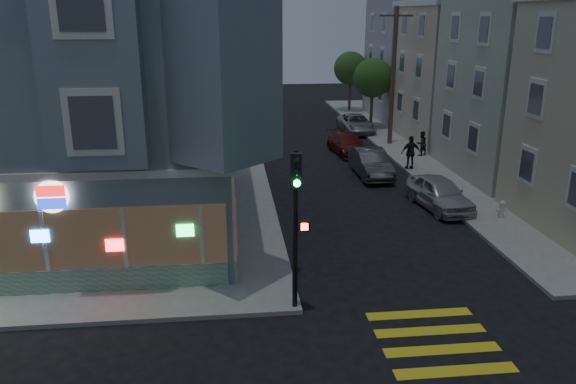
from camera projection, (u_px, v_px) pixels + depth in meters
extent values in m
plane|color=black|center=(199.00, 360.00, 14.70)|extent=(120.00, 120.00, 0.00)
cube|color=gray|center=(548.00, 144.00, 38.85)|extent=(24.00, 42.00, 0.15)
cube|color=slate|center=(55.00, 91.00, 22.78)|extent=(14.00, 14.00, 11.00)
cube|color=silver|center=(60.00, 131.00, 23.28)|extent=(14.30, 14.30, 0.25)
cube|color=#196B33|center=(11.00, 284.00, 17.65)|extent=(13.60, 0.12, 0.80)
cube|color=#382B1E|center=(4.00, 243.00, 17.22)|extent=(13.60, 0.10, 2.00)
cylinder|color=white|center=(52.00, 197.00, 16.87)|extent=(1.00, 0.12, 1.00)
cube|color=#ADB79F|center=(572.00, 77.00, 30.24)|extent=(12.00, 8.60, 10.50)
cube|color=#C5B498|center=(494.00, 74.00, 38.99)|extent=(12.00, 8.60, 9.00)
cube|color=#A5A1B1|center=(446.00, 54.00, 47.29)|extent=(12.00, 8.60, 10.50)
cylinder|color=#4C3826|center=(393.00, 77.00, 37.26)|extent=(0.30, 0.30, 9.00)
cube|color=#4C3826|center=(396.00, 16.00, 36.08)|extent=(2.20, 0.12, 0.12)
cylinder|color=#4C3826|center=(371.00, 106.00, 43.85)|extent=(0.24, 0.24, 3.20)
sphere|color=#214619|center=(373.00, 78.00, 43.18)|extent=(3.00, 3.00, 3.00)
cylinder|color=#4C3826|center=(350.00, 93.00, 51.43)|extent=(0.24, 0.24, 3.20)
sphere|color=#214619|center=(350.00, 68.00, 50.76)|extent=(3.00, 3.00, 3.00)
imported|color=black|center=(421.00, 143.00, 35.13)|extent=(0.91, 0.83, 1.52)
imported|color=black|center=(411.00, 152.00, 32.00)|extent=(1.14, 0.51, 1.91)
imported|color=#B7BAC0|center=(440.00, 193.00, 25.92)|extent=(2.29, 4.54, 1.48)
imported|color=#3C4042|center=(371.00, 163.00, 31.10)|extent=(1.65, 4.56, 1.49)
imported|color=maroon|center=(347.00, 144.00, 36.15)|extent=(2.33, 4.60, 1.28)
imported|color=#A0A4AA|center=(356.00, 124.00, 42.70)|extent=(2.32, 4.91, 1.35)
cylinder|color=black|center=(295.00, 231.00, 16.38)|extent=(0.16, 0.16, 4.88)
cube|color=black|center=(296.00, 171.00, 15.60)|extent=(0.36, 0.32, 1.02)
sphere|color=black|center=(297.00, 161.00, 15.35)|extent=(0.20, 0.20, 0.20)
sphere|color=black|center=(297.00, 172.00, 15.45)|extent=(0.20, 0.20, 0.20)
sphere|color=#19F23F|center=(297.00, 183.00, 15.55)|extent=(0.20, 0.20, 0.20)
cube|color=black|center=(304.00, 225.00, 16.16)|extent=(0.34, 0.25, 0.31)
cube|color=#FF2614|center=(305.00, 227.00, 16.06)|extent=(0.21, 0.02, 0.21)
cylinder|color=silver|center=(501.00, 211.00, 24.45)|extent=(0.24, 0.24, 0.60)
sphere|color=silver|center=(502.00, 203.00, 24.34)|extent=(0.26, 0.26, 0.26)
cylinder|color=silver|center=(502.00, 210.00, 24.43)|extent=(0.45, 0.12, 0.12)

